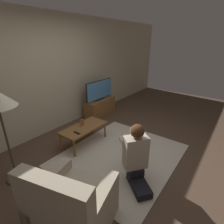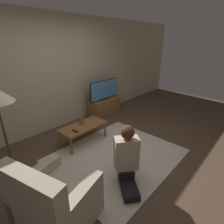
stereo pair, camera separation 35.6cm
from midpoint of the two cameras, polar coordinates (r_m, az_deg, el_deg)
ground_plane at (r=3.39m, az=4.68°, el=-14.22°), size 10.00×10.00×0.00m
wall_back at (r=4.25m, az=-16.03°, el=11.80°), size 10.00×0.06×2.60m
rug at (r=3.39m, az=4.68°, el=-14.11°), size 2.21×1.90×0.02m
tv_stand at (r=5.02m, az=-0.33°, el=1.60°), size 0.95×0.38×0.47m
tv at (r=4.86m, az=-0.37°, el=7.24°), size 1.02×0.08×0.54m
coffee_table at (r=3.65m, az=-6.62°, el=-5.02°), size 0.97×0.46×0.39m
armchair at (r=2.28m, az=-13.36°, el=-26.99°), size 0.92×0.97×0.92m
person_kneeling at (r=2.60m, az=8.85°, el=-14.17°), size 0.70×0.80×0.95m
picture_frame at (r=3.64m, az=-7.19°, el=-3.09°), size 0.11×0.01×0.15m
remote at (r=3.42m, az=-9.03°, el=-6.23°), size 0.04×0.15×0.02m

